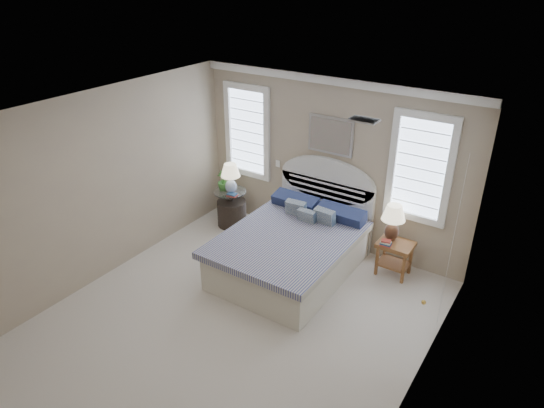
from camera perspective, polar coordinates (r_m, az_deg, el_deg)
The scene contains 21 objects.
floor at distance 6.45m, azimuth -4.41°, elevation -13.61°, with size 4.50×5.00×0.01m, color #BDB1A2.
ceiling at distance 5.14m, azimuth -5.46°, elevation 10.01°, with size 4.50×5.00×0.01m, color white.
wall_back at distance 7.59m, azimuth 6.82°, elevation 4.72°, with size 4.50×0.02×2.70m, color tan.
wall_left at distance 7.16m, azimuth -19.24°, elevation 1.96°, with size 0.02×5.00×2.70m, color tan.
wall_right at distance 4.82m, azimuth 17.09°, elevation -10.39°, with size 0.02×5.00×2.70m, color tan.
crown_molding at distance 7.17m, azimuth 7.24°, elevation 14.21°, with size 4.50×0.08×0.12m, color white.
hvac_vent at distance 5.22m, azimuth 10.76°, elevation 9.69°, with size 0.30×0.20×0.02m, color #B2B2B2.
switch_plate at distance 8.08m, azimuth 0.69°, elevation 4.79°, with size 0.08×0.01×0.12m, color white.
window_left at distance 8.25m, azimuth -2.85°, elevation 8.53°, with size 0.90×0.06×1.60m, color silver.
window_right at distance 7.02m, azimuth 17.07°, elevation 4.03°, with size 0.90×0.06×1.60m, color silver.
painting at distance 7.39m, azimuth 6.87°, elevation 8.00°, with size 0.74×0.04×0.58m, color silver.
closet_door at distance 5.90m, azimuth 20.33°, elevation -5.35°, with size 0.02×1.80×2.40m, color white.
bed at distance 7.20m, azimuth 2.58°, elevation -5.01°, with size 1.72×2.28×1.47m.
side_table_left at distance 8.45m, azimuth -4.93°, elevation 0.02°, with size 0.56×0.56×0.63m.
nightstand_right at distance 7.30m, azimuth 14.26°, elevation -5.44°, with size 0.50×0.40×0.53m.
floor_pot at distance 8.49m, azimuth -4.75°, elevation -1.05°, with size 0.50×0.50×0.46m, color black.
lamp_left at distance 8.15m, azimuth -4.90°, elevation 3.39°, with size 0.42×0.42×0.53m.
lamp_right at distance 7.14m, azimuth 14.07°, elevation -1.67°, with size 0.45×0.45×0.56m.
potted_plant at distance 8.33m, azimuth -5.77°, elevation 2.75°, with size 0.20×0.20×0.35m, color #3F7F33.
books_left at distance 8.16m, azimuth -4.71°, elevation 1.09°, with size 0.18×0.13×0.05m.
books_right at distance 7.10m, azimuth 13.25°, elevation -4.50°, with size 0.17×0.13×0.09m.
Camera 1 is at (3.11, -3.82, 4.16)m, focal length 32.00 mm.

